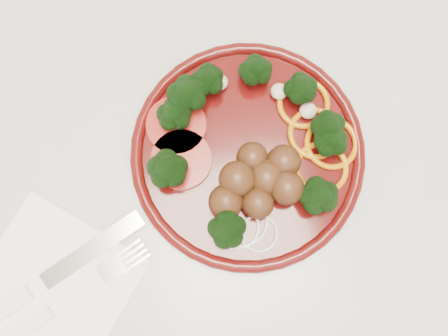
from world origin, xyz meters
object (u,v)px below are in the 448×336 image
object	(u,v)px
plate	(250,151)
knife	(24,295)
napkin	(52,289)
fork	(36,321)

from	to	relation	value
plate	knife	distance (m)	0.28
napkin	plate	bearing A→B (deg)	19.16
napkin	fork	xyz separation A→B (m)	(-0.02, -0.03, 0.01)
plate	knife	bearing A→B (deg)	-163.02
plate	fork	bearing A→B (deg)	-157.06
plate	knife	size ratio (longest dim) A/B	1.17
napkin	fork	bearing A→B (deg)	-127.87
fork	plate	bearing A→B (deg)	4.12
napkin	fork	world-z (taller)	fork
plate	napkin	bearing A→B (deg)	-160.84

